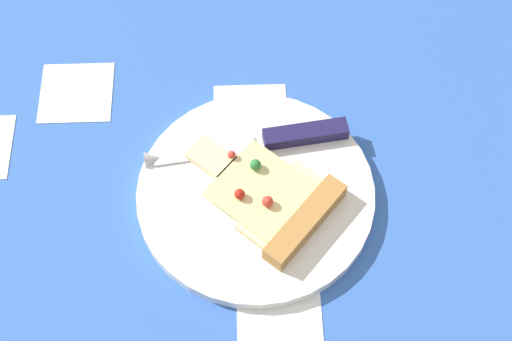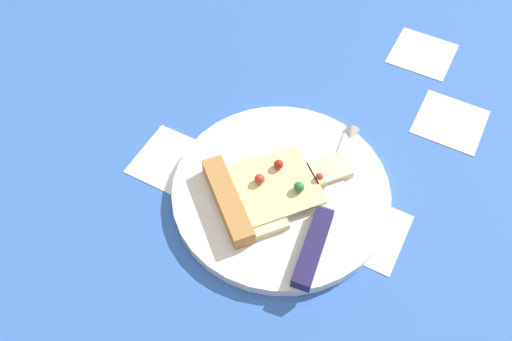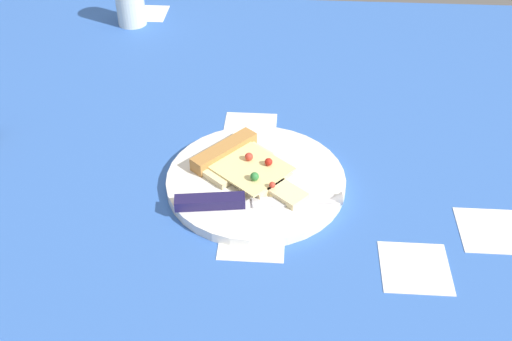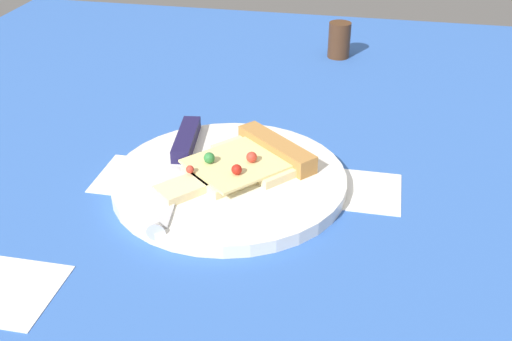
{
  "view_description": "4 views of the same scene",
  "coord_description": "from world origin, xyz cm",
  "views": [
    {
      "loc": [
        -37.28,
        4.72,
        77.68
      ],
      "look_at": [
        5.96,
        3.29,
        2.66
      ],
      "focal_mm": 53.52,
      "sensor_mm": 36.0,
      "label": 1
    },
    {
      "loc": [
        18.03,
        -29.79,
        56.16
      ],
      "look_at": [
        0.25,
        3.63,
        2.55
      ],
      "focal_mm": 36.95,
      "sensor_mm": 36.0,
      "label": 2
    },
    {
      "loc": [
        74.1,
        8.18,
        58.9
      ],
      "look_at": [
        4.13,
        3.42,
        2.92
      ],
      "focal_mm": 42.11,
      "sensor_mm": 36.0,
      "label": 3
    },
    {
      "loc": [
        -11.7,
        63.42,
        38.54
      ],
      "look_at": [
        0.4,
        5.09,
        3.5
      ],
      "focal_mm": 43.77,
      "sensor_mm": 36.0,
      "label": 4
    }
  ],
  "objects": [
    {
      "name": "ground_plane",
      "position": [
        -0.01,
        0.01,
        -1.5
      ],
      "size": [
        134.41,
        134.41,
        3.0
      ],
      "color": "#3360B7",
      "rests_on": "ground"
    },
    {
      "name": "plate",
      "position": [
        3.91,
        3.4,
        0.77
      ],
      "size": [
        27.18,
        27.18,
        1.54
      ],
      "primitive_type": "cylinder",
      "color": "white",
      "rests_on": "ground_plane"
    },
    {
      "name": "pizza_slice",
      "position": [
        2.23,
        1.45,
        2.34
      ],
      "size": [
        17.28,
        18.27,
        2.6
      ],
      "rotation": [
        0.0,
        0.0,
        5.57
      ],
      "color": "beige",
      "rests_on": "plate"
    },
    {
      "name": "knife",
      "position": [
        10.3,
        1.83,
        2.14
      ],
      "size": [
        5.39,
        24.06,
        2.45
      ],
      "rotation": [
        0.0,
        0.0,
        6.42
      ],
      "color": "silver",
      "rests_on": "plate"
    },
    {
      "name": "pepper_shaker",
      "position": [
        -4.56,
        -42.6,
        3.07
      ],
      "size": [
        3.85,
        3.85,
        6.15
      ],
      "primitive_type": "cylinder",
      "color": "#4C2D19",
      "rests_on": "ground_plane"
    }
  ]
}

